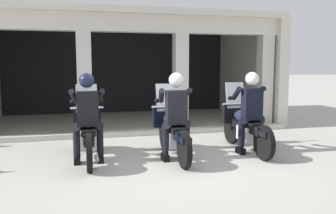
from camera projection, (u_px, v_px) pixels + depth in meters
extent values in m
plane|color=#A8A59E|center=(144.00, 128.00, 9.41)|extent=(80.00, 80.00, 0.00)
cube|color=black|center=(118.00, 71.00, 12.55)|extent=(8.35, 0.24, 2.96)
cube|color=beige|center=(133.00, 23.00, 8.61)|extent=(8.35, 0.36, 0.44)
cube|color=beige|center=(124.00, 20.00, 10.39)|extent=(8.35, 4.48, 0.16)
cube|color=beige|center=(247.00, 72.00, 11.57)|extent=(0.30, 4.48, 2.96)
cube|color=beige|center=(85.00, 83.00, 8.50)|extent=(0.35, 0.36, 2.52)
cube|color=beige|center=(180.00, 82.00, 9.09)|extent=(0.35, 0.36, 2.52)
cube|color=beige|center=(264.00, 81.00, 9.68)|extent=(0.35, 0.36, 2.52)
cube|color=#B7B5AD|center=(138.00, 133.00, 8.46)|extent=(7.95, 0.24, 0.12)
cylinder|color=black|center=(88.00, 135.00, 6.92)|extent=(0.09, 0.64, 0.64)
cylinder|color=black|center=(89.00, 152.00, 5.57)|extent=(0.09, 0.64, 0.64)
cube|color=black|center=(87.00, 125.00, 6.89)|extent=(0.14, 0.44, 0.08)
cube|color=silver|center=(88.00, 141.00, 6.19)|extent=(0.28, 0.44, 0.28)
cube|color=black|center=(88.00, 133.00, 6.22)|extent=(0.18, 1.24, 0.16)
ellipsoid|color=black|center=(87.00, 121.00, 6.41)|extent=(0.26, 0.48, 0.22)
cube|color=black|center=(88.00, 131.00, 6.04)|extent=(0.24, 0.52, 0.10)
cube|color=black|center=(89.00, 141.00, 5.61)|extent=(0.16, 0.48, 0.10)
cylinder|color=silver|center=(87.00, 124.00, 6.83)|extent=(0.05, 0.24, 0.53)
cube|color=black|center=(87.00, 117.00, 6.76)|extent=(0.52, 0.16, 0.44)
sphere|color=silver|center=(87.00, 116.00, 6.85)|extent=(0.18, 0.18, 0.18)
cube|color=silver|center=(87.00, 98.00, 6.69)|extent=(0.40, 0.14, 0.54)
cylinder|color=silver|center=(87.00, 108.00, 6.64)|extent=(0.62, 0.04, 0.04)
cylinder|color=silver|center=(96.00, 156.00, 5.91)|extent=(0.07, 0.55, 0.07)
cube|color=black|center=(87.00, 109.00, 5.97)|extent=(0.36, 0.22, 0.60)
cube|color=#14193F|center=(87.00, 107.00, 6.09)|extent=(0.05, 0.02, 0.32)
sphere|color=tan|center=(87.00, 82.00, 5.94)|extent=(0.21, 0.21, 0.21)
sphere|color=#191E38|center=(87.00, 80.00, 5.93)|extent=(0.26, 0.26, 0.26)
cylinder|color=black|center=(96.00, 126.00, 6.07)|extent=(0.26, 0.29, 0.17)
cylinder|color=black|center=(100.00, 141.00, 6.11)|extent=(0.12, 0.12, 0.53)
cube|color=black|center=(100.00, 159.00, 6.16)|extent=(0.11, 0.26, 0.12)
cylinder|color=black|center=(80.00, 126.00, 6.00)|extent=(0.26, 0.29, 0.17)
cylinder|color=black|center=(77.00, 142.00, 6.02)|extent=(0.12, 0.12, 0.53)
cube|color=black|center=(77.00, 160.00, 6.07)|extent=(0.11, 0.26, 0.12)
cylinder|color=black|center=(99.00, 96.00, 6.22)|extent=(0.19, 0.48, 0.31)
sphere|color=black|center=(101.00, 101.00, 6.45)|extent=(0.09, 0.09, 0.09)
cylinder|color=black|center=(74.00, 97.00, 6.12)|extent=(0.19, 0.48, 0.31)
sphere|color=black|center=(72.00, 102.00, 6.32)|extent=(0.09, 0.09, 0.09)
cylinder|color=black|center=(165.00, 133.00, 7.11)|extent=(0.09, 0.64, 0.64)
cylinder|color=black|center=(184.00, 150.00, 5.76)|extent=(0.09, 0.64, 0.64)
cube|color=black|center=(165.00, 123.00, 7.08)|extent=(0.14, 0.44, 0.08)
cube|color=silver|center=(174.00, 139.00, 6.38)|extent=(0.28, 0.44, 0.28)
cube|color=black|center=(173.00, 131.00, 6.41)|extent=(0.18, 1.24, 0.16)
ellipsoid|color=black|center=(170.00, 120.00, 6.60)|extent=(0.26, 0.48, 0.22)
cube|color=black|center=(176.00, 129.00, 6.23)|extent=(0.24, 0.52, 0.10)
cube|color=black|center=(183.00, 138.00, 5.80)|extent=(0.16, 0.48, 0.10)
cylinder|color=silver|center=(165.00, 122.00, 7.02)|extent=(0.05, 0.24, 0.53)
cube|color=black|center=(166.00, 116.00, 6.95)|extent=(0.52, 0.16, 0.44)
sphere|color=silver|center=(165.00, 114.00, 7.04)|extent=(0.18, 0.18, 0.18)
cube|color=silver|center=(166.00, 97.00, 6.88)|extent=(0.40, 0.14, 0.54)
cylinder|color=silver|center=(167.00, 107.00, 6.82)|extent=(0.62, 0.04, 0.04)
cylinder|color=silver|center=(186.00, 153.00, 6.10)|extent=(0.07, 0.55, 0.07)
cube|color=black|center=(176.00, 107.00, 6.16)|extent=(0.36, 0.22, 0.60)
cube|color=black|center=(175.00, 105.00, 6.27)|extent=(0.05, 0.02, 0.32)
sphere|color=tan|center=(176.00, 82.00, 6.12)|extent=(0.21, 0.21, 0.21)
sphere|color=silver|center=(176.00, 80.00, 6.12)|extent=(0.26, 0.26, 0.26)
cylinder|color=black|center=(183.00, 124.00, 6.25)|extent=(0.26, 0.29, 0.17)
cylinder|color=black|center=(187.00, 139.00, 6.30)|extent=(0.12, 0.12, 0.53)
cube|color=black|center=(186.00, 156.00, 6.35)|extent=(0.11, 0.26, 0.12)
cylinder|color=black|center=(168.00, 125.00, 6.19)|extent=(0.26, 0.29, 0.17)
cylinder|color=black|center=(165.00, 140.00, 6.20)|extent=(0.12, 0.12, 0.53)
cube|color=black|center=(165.00, 157.00, 6.25)|extent=(0.11, 0.26, 0.12)
cylinder|color=black|center=(184.00, 95.00, 6.41)|extent=(0.19, 0.48, 0.31)
sphere|color=black|center=(183.00, 100.00, 6.64)|extent=(0.09, 0.09, 0.09)
cylinder|color=black|center=(161.00, 96.00, 6.31)|extent=(0.19, 0.48, 0.31)
sphere|color=black|center=(157.00, 101.00, 6.51)|extent=(0.09, 0.09, 0.09)
cylinder|color=black|center=(231.00, 129.00, 7.59)|extent=(0.09, 0.64, 0.64)
cylinder|color=black|center=(264.00, 143.00, 6.25)|extent=(0.09, 0.64, 0.64)
cube|color=black|center=(232.00, 120.00, 7.57)|extent=(0.14, 0.44, 0.08)
cube|color=silver|center=(247.00, 133.00, 6.87)|extent=(0.28, 0.44, 0.28)
cube|color=black|center=(246.00, 126.00, 6.90)|extent=(0.18, 1.24, 0.16)
ellipsoid|color=#1E2338|center=(242.00, 116.00, 7.09)|extent=(0.26, 0.48, 0.22)
cube|color=black|center=(251.00, 124.00, 6.72)|extent=(0.24, 0.52, 0.10)
cube|color=black|center=(263.00, 133.00, 6.28)|extent=(0.16, 0.48, 0.10)
cylinder|color=silver|center=(233.00, 119.00, 7.51)|extent=(0.05, 0.24, 0.53)
cube|color=black|center=(234.00, 113.00, 7.43)|extent=(0.52, 0.16, 0.44)
sphere|color=silver|center=(232.00, 111.00, 7.52)|extent=(0.18, 0.18, 0.18)
cube|color=silver|center=(235.00, 95.00, 7.37)|extent=(0.40, 0.14, 0.54)
cylinder|color=silver|center=(236.00, 104.00, 7.31)|extent=(0.62, 0.04, 0.04)
cylinder|color=silver|center=(261.00, 147.00, 6.58)|extent=(0.07, 0.55, 0.07)
cube|color=black|center=(252.00, 104.00, 6.65)|extent=(0.36, 0.22, 0.60)
cube|color=#14193F|center=(249.00, 102.00, 6.76)|extent=(0.05, 0.02, 0.32)
sphere|color=tan|center=(252.00, 80.00, 6.61)|extent=(0.21, 0.21, 0.21)
sphere|color=silver|center=(252.00, 79.00, 6.61)|extent=(0.26, 0.26, 0.26)
cylinder|color=black|center=(258.00, 120.00, 6.74)|extent=(0.26, 0.29, 0.17)
cylinder|color=black|center=(260.00, 133.00, 6.79)|extent=(0.12, 0.12, 0.53)
cube|color=black|center=(259.00, 149.00, 6.84)|extent=(0.11, 0.26, 0.12)
cylinder|color=black|center=(244.00, 120.00, 6.67)|extent=(0.26, 0.29, 0.17)
cylinder|color=black|center=(241.00, 134.00, 6.69)|extent=(0.12, 0.12, 0.53)
cube|color=black|center=(240.00, 151.00, 6.74)|extent=(0.11, 0.26, 0.12)
cylinder|color=black|center=(257.00, 93.00, 6.90)|extent=(0.19, 0.48, 0.31)
sphere|color=black|center=(253.00, 98.00, 7.12)|extent=(0.09, 0.09, 0.09)
cylinder|color=black|center=(236.00, 94.00, 6.79)|extent=(0.19, 0.48, 0.31)
sphere|color=black|center=(230.00, 98.00, 7.00)|extent=(0.09, 0.09, 0.09)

